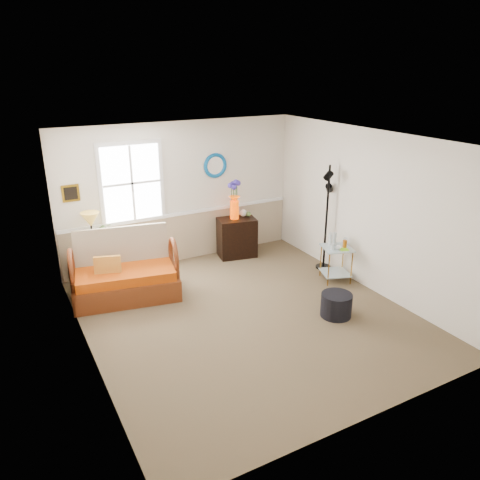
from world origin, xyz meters
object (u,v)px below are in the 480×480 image
loveseat (125,266)px  cabinet (237,237)px  side_table (336,264)px  floor_lamp (326,218)px  lamp_stand (98,263)px  ottoman (336,305)px

loveseat → cabinet: (2.37, 0.67, -0.15)m
side_table → cabinet: bearing=118.6°
loveseat → floor_lamp: (3.50, -0.60, 0.42)m
lamp_stand → side_table: (3.61, -1.92, -0.04)m
lamp_stand → side_table: 4.08m
cabinet → ottoman: cabinet is taller
cabinet → ottoman: size_ratio=1.65×
cabinet → ottoman: (0.19, -2.77, -0.20)m
loveseat → lamp_stand: (-0.26, 0.80, -0.19)m
cabinet → side_table: bearing=-50.2°
loveseat → side_table: (3.35, -1.12, -0.23)m
lamp_stand → cabinet: bearing=-2.7°
floor_lamp → ottoman: bearing=-134.6°
loveseat → ottoman: bearing=-28.5°
loveseat → lamp_stand: loveseat is taller
cabinet → loveseat: bearing=-152.9°
side_table → ottoman: (-0.79, -0.98, -0.13)m
ottoman → side_table: bearing=51.2°
loveseat → cabinet: 2.47m
side_table → floor_lamp: size_ratio=0.32×
side_table → lamp_stand: bearing=152.0°
loveseat → ottoman: loveseat is taller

